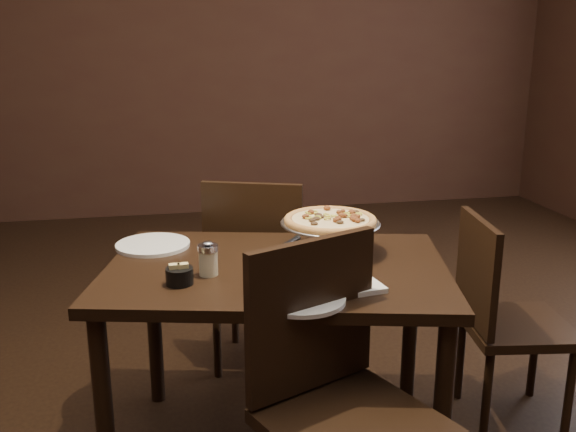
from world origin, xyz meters
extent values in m
cube|color=black|center=(0.00, 3.51, 1.40)|extent=(6.00, 0.02, 2.80)
cube|color=black|center=(-0.01, 0.05, 0.70)|extent=(1.30, 1.01, 0.04)
cylinder|color=black|center=(-0.59, -0.15, 0.34)|extent=(0.06, 0.06, 0.68)
cylinder|color=black|center=(0.42, -0.39, 0.34)|extent=(0.06, 0.06, 0.68)
cylinder|color=black|center=(-0.44, 0.48, 0.34)|extent=(0.06, 0.06, 0.68)
cylinder|color=black|center=(0.57, 0.24, 0.34)|extent=(0.06, 0.06, 0.68)
cylinder|color=#ADADB4|center=(0.20, 0.14, 0.72)|extent=(0.12, 0.12, 0.01)
cylinder|color=#ADADB4|center=(0.20, 0.14, 0.78)|extent=(0.03, 0.03, 0.10)
cylinder|color=#ADADB4|center=(0.20, 0.14, 0.83)|extent=(0.09, 0.09, 0.01)
cylinder|color=gray|center=(0.20, 0.14, 0.83)|extent=(0.35, 0.35, 0.01)
torus|color=gray|center=(0.20, 0.14, 0.83)|extent=(0.36, 0.36, 0.01)
cylinder|color=#A86B32|center=(0.20, 0.14, 0.84)|extent=(0.32, 0.32, 0.01)
torus|color=#A86B32|center=(0.20, 0.14, 0.84)|extent=(0.33, 0.33, 0.03)
cylinder|color=tan|center=(0.20, 0.14, 0.85)|extent=(0.28, 0.28, 0.01)
cylinder|color=beige|center=(-0.24, 0.00, 0.76)|extent=(0.06, 0.06, 0.08)
cylinder|color=#ADADB4|center=(-0.24, 0.00, 0.81)|extent=(0.07, 0.07, 0.02)
ellipsoid|color=#ADADB4|center=(-0.24, 0.00, 0.83)|extent=(0.04, 0.04, 0.01)
cylinder|color=maroon|center=(-0.10, -0.15, 0.76)|extent=(0.06, 0.06, 0.08)
cylinder|color=#ADADB4|center=(-0.10, -0.15, 0.81)|extent=(0.07, 0.07, 0.02)
ellipsoid|color=#ADADB4|center=(-0.10, -0.15, 0.83)|extent=(0.04, 0.04, 0.01)
cylinder|color=black|center=(-0.34, -0.06, 0.75)|extent=(0.09, 0.09, 0.05)
cube|color=tan|center=(-0.35, -0.06, 0.76)|extent=(0.04, 0.03, 0.06)
cube|color=tan|center=(-0.33, -0.06, 0.76)|extent=(0.04, 0.03, 0.06)
cube|color=white|center=(0.19, -0.20, 0.73)|extent=(0.17, 0.17, 0.02)
cylinder|color=white|center=(-0.42, 0.34, 0.73)|extent=(0.27, 0.27, 0.01)
cylinder|color=white|center=(0.00, -0.27, 0.73)|extent=(0.26, 0.26, 0.01)
cone|color=#ADADB4|center=(0.02, -0.07, 0.84)|extent=(0.15, 0.15, 0.00)
cylinder|color=black|center=(0.02, -0.07, 0.84)|extent=(0.08, 0.11, 0.02)
cube|color=black|center=(0.04, 0.73, 0.43)|extent=(0.54, 0.54, 0.04)
cube|color=black|center=(-0.02, 0.55, 0.68)|extent=(0.40, 0.17, 0.44)
cylinder|color=black|center=(0.26, 0.83, 0.20)|extent=(0.04, 0.04, 0.41)
cylinder|color=black|center=(-0.06, 0.95, 0.20)|extent=(0.04, 0.04, 0.41)
cylinder|color=black|center=(0.14, 0.51, 0.20)|extent=(0.04, 0.04, 0.41)
cylinder|color=black|center=(-0.18, 0.63, 0.20)|extent=(0.04, 0.04, 0.41)
cube|color=black|center=(0.10, -0.51, 0.44)|extent=(0.57, 0.57, 0.04)
cube|color=black|center=(0.02, -0.33, 0.70)|extent=(0.41, 0.20, 0.45)
cube|color=black|center=(0.93, 0.07, 0.40)|extent=(0.44, 0.44, 0.04)
cube|color=black|center=(0.76, 0.10, 0.62)|extent=(0.08, 0.39, 0.40)
cylinder|color=black|center=(1.06, -0.10, 0.19)|extent=(0.03, 0.03, 0.38)
cylinder|color=black|center=(1.11, 0.21, 0.19)|extent=(0.03, 0.03, 0.38)
cylinder|color=black|center=(0.76, -0.06, 0.19)|extent=(0.03, 0.03, 0.38)
cylinder|color=black|center=(0.80, 0.25, 0.19)|extent=(0.03, 0.03, 0.38)
camera|label=1|loc=(-0.38, -1.98, 1.46)|focal=40.00mm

